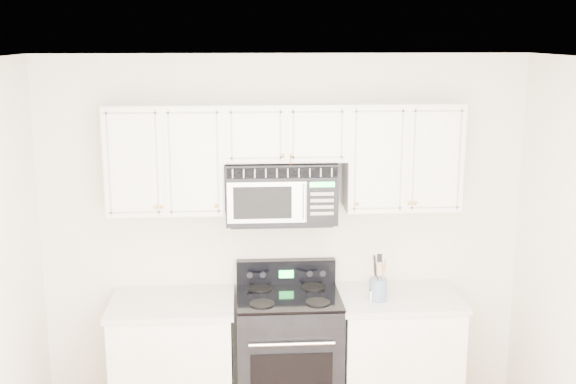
{
  "coord_description": "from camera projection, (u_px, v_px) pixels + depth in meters",
  "views": [
    {
      "loc": [
        -0.32,
        -3.34,
        2.73
      ],
      "look_at": [
        0.0,
        1.3,
        1.71
      ],
      "focal_mm": 45.0,
      "sensor_mm": 36.0,
      "label": 1
    }
  ],
  "objects": [
    {
      "name": "base_cabinet_left",
      "position": [
        174.0,
        366.0,
        5.12
      ],
      "size": [
        0.86,
        0.65,
        0.92
      ],
      "color": "silver",
      "rests_on": "ground"
    },
    {
      "name": "microwave",
      "position": [
        281.0,
        191.0,
        5.01
      ],
      "size": [
        0.76,
        0.43,
        0.42
      ],
      "color": "black",
      "rests_on": "ground"
    },
    {
      "name": "room",
      "position": [
        306.0,
        329.0,
        3.58
      ],
      "size": [
        3.51,
        3.51,
        2.61
      ],
      "color": "brown",
      "rests_on": "ground"
    },
    {
      "name": "shaker_salt",
      "position": [
        372.0,
        295.0,
        4.99
      ],
      "size": [
        0.04,
        0.04,
        0.09
      ],
      "color": "white",
      "rests_on": "base_cabinet_right"
    },
    {
      "name": "utensil_crock",
      "position": [
        378.0,
        288.0,
        5.0
      ],
      "size": [
        0.13,
        0.13,
        0.33
      ],
      "color": "slate",
      "rests_on": "base_cabinet_right"
    },
    {
      "name": "base_cabinet_right",
      "position": [
        397.0,
        359.0,
        5.22
      ],
      "size": [
        0.86,
        0.65,
        0.92
      ],
      "color": "silver",
      "rests_on": "ground"
    },
    {
      "name": "upper_cabinets",
      "position": [
        285.0,
        152.0,
        4.99
      ],
      "size": [
        2.44,
        0.37,
        0.75
      ],
      "color": "silver",
      "rests_on": "ground"
    },
    {
      "name": "range",
      "position": [
        288.0,
        355.0,
        5.16
      ],
      "size": [
        0.73,
        0.66,
        1.11
      ],
      "color": "black",
      "rests_on": "ground"
    },
    {
      "name": "shaker_pepper",
      "position": [
        377.0,
        293.0,
        5.01
      ],
      "size": [
        0.04,
        0.04,
        0.09
      ],
      "color": "white",
      "rests_on": "base_cabinet_right"
    }
  ]
}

